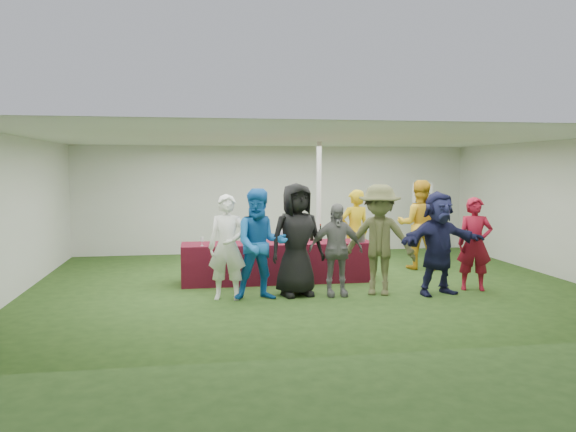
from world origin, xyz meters
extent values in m
plane|color=#284719|center=(0.00, 0.00, 0.00)|extent=(60.00, 60.00, 0.00)
plane|color=white|center=(0.00, 4.00, 1.35)|extent=(10.00, 0.00, 10.00)
plane|color=white|center=(0.00, -4.00, 1.35)|extent=(10.00, 0.00, 10.00)
plane|color=white|center=(-5.00, 0.00, 1.35)|extent=(0.00, 8.00, 8.00)
plane|color=white|center=(5.00, 0.00, 1.35)|extent=(0.00, 8.00, 8.00)
plane|color=white|center=(0.00, 0.00, 2.70)|extent=(10.00, 10.00, 0.00)
cylinder|color=silver|center=(0.50, 1.20, 1.35)|extent=(0.10, 0.10, 2.70)
cube|color=maroon|center=(-0.50, 0.30, 0.38)|extent=(3.60, 0.80, 0.75)
cylinder|color=black|center=(-0.16, 0.40, 0.86)|extent=(0.07, 0.07, 0.22)
cylinder|color=black|center=(-0.16, 0.40, 1.01)|extent=(0.03, 0.03, 0.08)
cylinder|color=maroon|center=(-0.16, 0.40, 1.06)|extent=(0.03, 0.03, 0.02)
cylinder|color=black|center=(-0.06, 0.45, 0.86)|extent=(0.07, 0.07, 0.22)
cylinder|color=black|center=(-0.06, 0.45, 1.01)|extent=(0.03, 0.03, 0.08)
cylinder|color=maroon|center=(-0.06, 0.45, 1.06)|extent=(0.03, 0.03, 0.02)
cylinder|color=black|center=(0.02, 0.44, 0.86)|extent=(0.07, 0.07, 0.22)
cylinder|color=black|center=(0.02, 0.44, 1.01)|extent=(0.03, 0.03, 0.08)
cylinder|color=maroon|center=(0.02, 0.44, 1.06)|extent=(0.03, 0.03, 0.02)
cylinder|color=black|center=(0.20, 0.45, 0.86)|extent=(0.07, 0.07, 0.22)
cylinder|color=black|center=(0.20, 0.45, 1.01)|extent=(0.03, 0.03, 0.08)
cylinder|color=maroon|center=(0.20, 0.45, 1.06)|extent=(0.03, 0.03, 0.02)
cylinder|color=black|center=(0.36, 0.40, 0.86)|extent=(0.07, 0.07, 0.22)
cylinder|color=black|center=(0.36, 0.40, 1.01)|extent=(0.03, 0.03, 0.08)
cylinder|color=maroon|center=(0.36, 0.40, 1.06)|extent=(0.03, 0.03, 0.02)
cylinder|color=silver|center=(-1.92, 0.07, 0.75)|extent=(0.06, 0.06, 0.00)
cylinder|color=silver|center=(-1.92, 0.07, 0.79)|extent=(0.01, 0.01, 0.07)
cylinder|color=silver|center=(-1.92, 0.07, 0.87)|extent=(0.06, 0.06, 0.08)
cylinder|color=#400607|center=(-1.92, 0.07, 0.84)|extent=(0.05, 0.05, 0.02)
cylinder|color=silver|center=(-1.56, 0.05, 0.75)|extent=(0.06, 0.06, 0.00)
cylinder|color=silver|center=(-1.56, 0.05, 0.79)|extent=(0.01, 0.01, 0.07)
cylinder|color=silver|center=(-1.56, 0.05, 0.87)|extent=(0.06, 0.06, 0.08)
cylinder|color=#400607|center=(-1.56, 0.05, 0.84)|extent=(0.05, 0.05, 0.02)
cylinder|color=silver|center=(-1.34, 0.03, 0.75)|extent=(0.06, 0.06, 0.00)
cylinder|color=silver|center=(-1.34, 0.03, 0.79)|extent=(0.01, 0.01, 0.07)
cylinder|color=silver|center=(-1.34, 0.03, 0.87)|extent=(0.06, 0.06, 0.08)
cylinder|color=silver|center=(-0.80, 0.01, 0.75)|extent=(0.06, 0.06, 0.00)
cylinder|color=silver|center=(-0.80, 0.01, 0.79)|extent=(0.01, 0.01, 0.07)
cylinder|color=silver|center=(-0.80, 0.01, 0.87)|extent=(0.06, 0.06, 0.08)
cylinder|color=#400607|center=(-0.80, 0.01, 0.84)|extent=(0.05, 0.05, 0.02)
cylinder|color=silver|center=(0.75, 0.06, 0.75)|extent=(0.06, 0.06, 0.00)
cylinder|color=silver|center=(0.75, 0.06, 0.79)|extent=(0.01, 0.01, 0.07)
cylinder|color=silver|center=(0.75, 0.06, 0.87)|extent=(0.06, 0.06, 0.08)
cylinder|color=silver|center=(-0.41, 0.38, 0.85)|extent=(0.07, 0.07, 0.20)
cylinder|color=silver|center=(-0.41, 0.38, 0.96)|extent=(0.03, 0.03, 0.03)
cube|color=white|center=(1.09, 0.35, 0.77)|extent=(0.25, 0.18, 0.03)
cylinder|color=slate|center=(1.03, 0.08, 0.84)|extent=(0.23, 0.23, 0.18)
cylinder|color=slate|center=(3.13, 2.53, 0.55)|extent=(0.02, 0.02, 1.10)
cylinder|color=slate|center=(3.53, 2.53, 0.55)|extent=(0.02, 0.02, 1.10)
cube|color=white|center=(3.33, 2.53, 1.45)|extent=(0.50, 0.02, 0.70)
cube|color=black|center=(3.33, 2.52, 1.65)|extent=(0.36, 0.01, 0.02)
cube|color=black|center=(3.33, 2.52, 1.55)|extent=(0.36, 0.01, 0.02)
cube|color=black|center=(3.33, 2.52, 1.45)|extent=(0.36, 0.01, 0.02)
cube|color=black|center=(3.33, 2.52, 1.35)|extent=(0.36, 0.01, 0.02)
cube|color=black|center=(3.33, 2.52, 1.25)|extent=(0.36, 0.01, 0.02)
imported|color=gold|center=(1.14, 0.74, 0.86)|extent=(0.69, 0.52, 1.72)
imported|color=gold|center=(2.68, 1.16, 0.95)|extent=(1.11, 0.98, 1.90)
imported|color=white|center=(-1.52, -0.98, 0.87)|extent=(0.70, 0.54, 1.73)
imported|color=blue|center=(-0.98, -1.09, 0.91)|extent=(0.90, 0.70, 1.83)
imported|color=black|center=(-0.35, -0.89, 0.95)|extent=(1.03, 0.78, 1.91)
imported|color=slate|center=(0.30, -1.02, 0.78)|extent=(0.93, 0.41, 1.57)
imported|color=#4E512D|center=(1.05, -1.06, 0.94)|extent=(1.39, 1.10, 1.88)
imported|color=#1A1C42|center=(2.05, -1.21, 0.88)|extent=(1.71, 0.86, 1.77)
imported|color=maroon|center=(2.83, -0.99, 0.82)|extent=(0.70, 0.57, 1.65)
camera|label=1|loc=(-2.02, -10.13, 2.17)|focal=35.00mm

